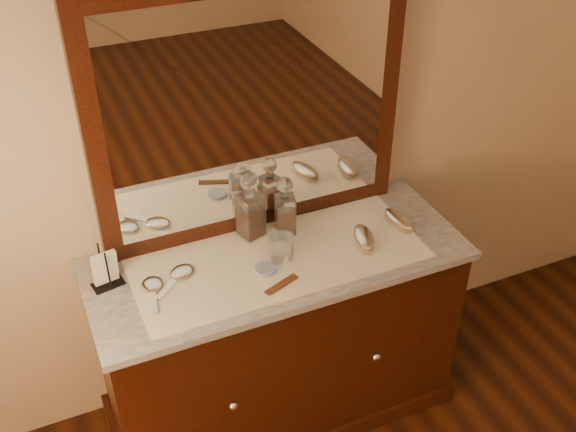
# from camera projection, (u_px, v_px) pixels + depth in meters

# --- Properties ---
(dresser_cabinet) EXTENTS (1.40, 0.55, 0.82)m
(dresser_cabinet) POSITION_uv_depth(u_px,v_px,m) (278.00, 338.00, 2.85)
(dresser_cabinet) COLOR black
(dresser_cabinet) RESTS_ON floor
(dresser_plinth) EXTENTS (1.46, 0.59, 0.08)m
(dresser_plinth) POSITION_uv_depth(u_px,v_px,m) (279.00, 397.00, 3.07)
(dresser_plinth) COLOR black
(dresser_plinth) RESTS_ON floor
(knob_left) EXTENTS (0.04, 0.04, 0.04)m
(knob_left) POSITION_uv_depth(u_px,v_px,m) (233.00, 406.00, 2.52)
(knob_left) COLOR silver
(knob_left) RESTS_ON dresser_cabinet
(knob_right) EXTENTS (0.04, 0.04, 0.04)m
(knob_right) POSITION_uv_depth(u_px,v_px,m) (376.00, 357.00, 2.71)
(knob_right) COLOR silver
(knob_right) RESTS_ON dresser_cabinet
(marble_top) EXTENTS (1.44, 0.59, 0.03)m
(marble_top) POSITION_uv_depth(u_px,v_px,m) (277.00, 259.00, 2.61)
(marble_top) COLOR silver
(marble_top) RESTS_ON dresser_cabinet
(mirror_frame) EXTENTS (1.20, 0.08, 1.00)m
(mirror_frame) POSITION_uv_depth(u_px,v_px,m) (250.00, 110.00, 2.49)
(mirror_frame) COLOR black
(mirror_frame) RESTS_ON marble_top
(mirror_glass) EXTENTS (1.06, 0.01, 0.86)m
(mirror_glass) POSITION_uv_depth(u_px,v_px,m) (253.00, 113.00, 2.47)
(mirror_glass) COLOR white
(mirror_glass) RESTS_ON marble_top
(lace_runner) EXTENTS (1.10, 0.45, 0.00)m
(lace_runner) POSITION_uv_depth(u_px,v_px,m) (279.00, 258.00, 2.58)
(lace_runner) COLOR white
(lace_runner) RESTS_ON marble_top
(pin_dish) EXTENTS (0.11, 0.11, 0.01)m
(pin_dish) POSITION_uv_depth(u_px,v_px,m) (265.00, 269.00, 2.52)
(pin_dish) COLOR silver
(pin_dish) RESTS_ON lace_runner
(comb) EXTENTS (0.14, 0.07, 0.01)m
(comb) POSITION_uv_depth(u_px,v_px,m) (281.00, 284.00, 2.45)
(comb) COLOR brown
(comb) RESTS_ON lace_runner
(napkin_rack) EXTENTS (0.12, 0.09, 0.17)m
(napkin_rack) POSITION_uv_depth(u_px,v_px,m) (105.00, 270.00, 2.42)
(napkin_rack) COLOR black
(napkin_rack) RESTS_ON marble_top
(decanter_left) EXTENTS (0.11, 0.11, 0.28)m
(decanter_left) POSITION_uv_depth(u_px,v_px,m) (250.00, 211.00, 2.64)
(decanter_left) COLOR #8F4114
(decanter_left) RESTS_ON lace_runner
(decanter_right) EXTENTS (0.09, 0.09, 0.25)m
(decanter_right) POSITION_uv_depth(u_px,v_px,m) (285.00, 211.00, 2.66)
(decanter_right) COLOR #8F4114
(decanter_right) RESTS_ON lace_runner
(brush_near) EXTENTS (0.11, 0.17, 0.04)m
(brush_near) POSITION_uv_depth(u_px,v_px,m) (364.00, 238.00, 2.64)
(brush_near) COLOR #9E7C60
(brush_near) RESTS_ON lace_runner
(brush_far) EXTENTS (0.09, 0.17, 0.04)m
(brush_far) POSITION_uv_depth(u_px,v_px,m) (399.00, 221.00, 2.74)
(brush_far) COLOR #9E7C60
(brush_far) RESTS_ON lace_runner
(hand_mirror_outer) EXTENTS (0.09, 0.20, 0.02)m
(hand_mirror_outer) POSITION_uv_depth(u_px,v_px,m) (153.00, 288.00, 2.43)
(hand_mirror_outer) COLOR silver
(hand_mirror_outer) RESTS_ON lace_runner
(hand_mirror_inner) EXTENTS (0.19, 0.18, 0.02)m
(hand_mirror_inner) POSITION_uv_depth(u_px,v_px,m) (179.00, 275.00, 2.49)
(hand_mirror_inner) COLOR silver
(hand_mirror_inner) RESTS_ON lace_runner
(tumblers) EXTENTS (0.09, 0.09, 0.10)m
(tumblers) POSITION_uv_depth(u_px,v_px,m) (282.00, 247.00, 2.55)
(tumblers) COLOR white
(tumblers) RESTS_ON lace_runner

